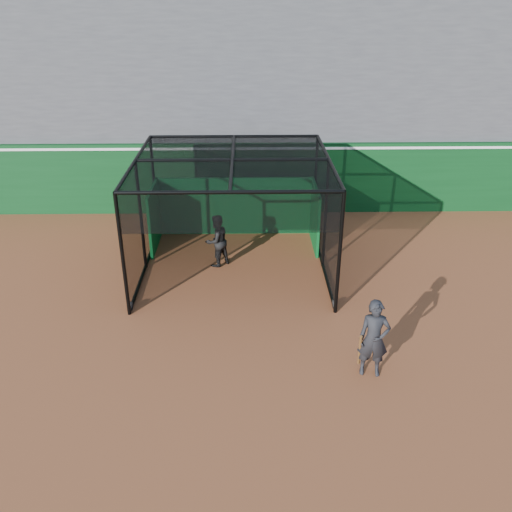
{
  "coord_description": "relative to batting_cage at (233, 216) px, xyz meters",
  "views": [
    {
      "loc": [
        0.33,
        -9.8,
        7.31
      ],
      "look_at": [
        0.54,
        2.0,
        1.4
      ],
      "focal_mm": 38.0,
      "sensor_mm": 36.0,
      "label": 1
    }
  ],
  "objects": [
    {
      "name": "batter",
      "position": [
        -0.5,
        0.11,
        -0.81
      ],
      "size": [
        0.95,
        0.93,
        1.55
      ],
      "primitive_type": "imported",
      "rotation": [
        0.0,
        0.0,
        3.85
      ],
      "color": "black",
      "rests_on": "ground"
    },
    {
      "name": "batting_cage",
      "position": [
        0.0,
        0.0,
        0.0
      ],
      "size": [
        5.22,
        5.08,
        3.18
      ],
      "color": "black",
      "rests_on": "ground"
    },
    {
      "name": "outfield_wall",
      "position": [
        0.05,
        4.36,
        -0.3
      ],
      "size": [
        50.0,
        0.5,
        2.5
      ],
      "color": "#0B3D17",
      "rests_on": "ground"
    },
    {
      "name": "grandstand",
      "position": [
        0.05,
        8.13,
        2.89
      ],
      "size": [
        50.0,
        7.85,
        8.95
      ],
      "color": "#4C4C4F",
      "rests_on": "ground"
    },
    {
      "name": "ground",
      "position": [
        0.05,
        -4.14,
        -1.59
      ],
      "size": [
        120.0,
        120.0,
        0.0
      ],
      "primitive_type": "plane",
      "color": "brown",
      "rests_on": "ground"
    },
    {
      "name": "on_deck_player",
      "position": [
        2.94,
        -4.89,
        -0.72
      ],
      "size": [
        0.68,
        0.49,
        1.74
      ],
      "color": "black",
      "rests_on": "ground"
    }
  ]
}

